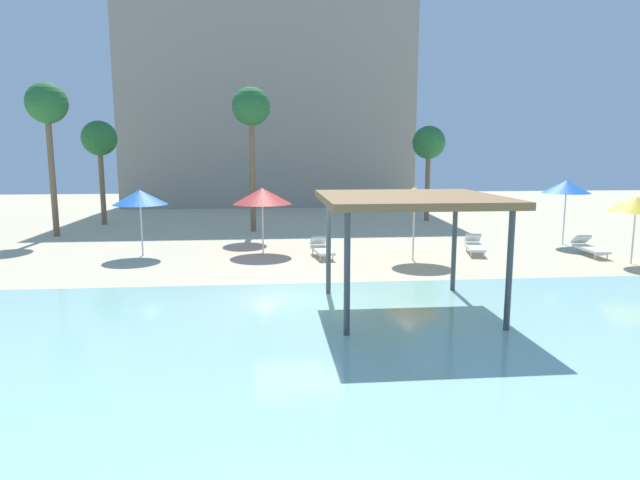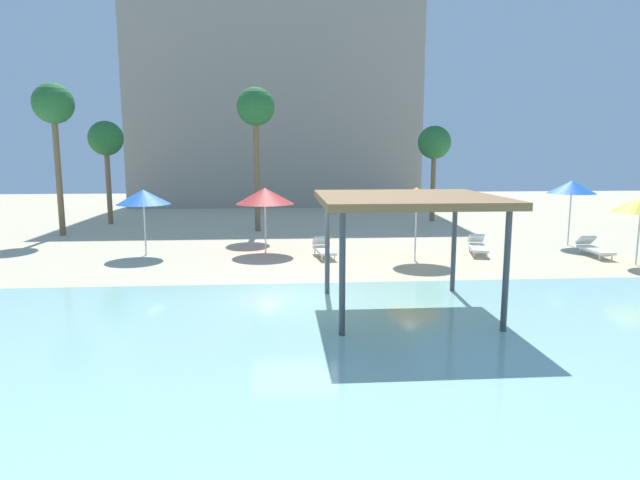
# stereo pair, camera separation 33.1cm
# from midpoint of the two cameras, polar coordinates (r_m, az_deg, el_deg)

# --- Properties ---
(ground_plane) EXTENTS (80.00, 80.00, 0.00)m
(ground_plane) POSITION_cam_midpoint_polar(r_m,az_deg,el_deg) (15.39, -1.86, -6.01)
(ground_plane) COLOR beige
(lagoon_water) EXTENTS (44.00, 13.50, 0.04)m
(lagoon_water) POSITION_cam_midpoint_polar(r_m,az_deg,el_deg) (10.42, -0.58, -13.46)
(lagoon_water) COLOR #99D1C6
(lagoon_water) RESTS_ON ground
(shade_pavilion) EXTENTS (4.36, 4.36, 2.97)m
(shade_pavilion) POSITION_cam_midpoint_polar(r_m,az_deg,el_deg) (13.77, 9.77, 3.86)
(shade_pavilion) COLOR #42474C
(shade_pavilion) RESTS_ON ground
(beach_umbrella_red_0) EXTENTS (2.35, 2.35, 2.61)m
(beach_umbrella_red_0) POSITION_cam_midpoint_polar(r_m,az_deg,el_deg) (22.10, -5.34, 4.60)
(beach_umbrella_red_0) COLOR silver
(beach_umbrella_red_0) RESTS_ON ground
(beach_umbrella_orange_1) EXTENTS (2.13, 2.13, 2.75)m
(beach_umbrella_orange_1) POSITION_cam_midpoint_polar(r_m,az_deg,el_deg) (20.53, 10.50, 4.61)
(beach_umbrella_orange_1) COLOR silver
(beach_umbrella_orange_1) RESTS_ON ground
(beach_umbrella_blue_2) EXTENTS (2.02, 2.02, 2.82)m
(beach_umbrella_blue_2) POSITION_cam_midpoint_polar(r_m,az_deg,el_deg) (26.07, 25.11, 5.02)
(beach_umbrella_blue_2) COLOR silver
(beach_umbrella_blue_2) RESTS_ON ground
(beach_umbrella_blue_4) EXTENTS (2.09, 2.09, 2.58)m
(beach_umbrella_blue_4) POSITION_cam_midpoint_polar(r_m,az_deg,el_deg) (22.39, -17.55, 4.29)
(beach_umbrella_blue_4) COLOR silver
(beach_umbrella_blue_4) RESTS_ON ground
(lounge_chair_0) EXTENTS (1.02, 1.98, 0.74)m
(lounge_chair_0) POSITION_cam_midpoint_polar(r_m,az_deg,el_deg) (22.76, 16.51, -0.56)
(lounge_chair_0) COLOR white
(lounge_chair_0) RESTS_ON ground
(lounge_chair_2) EXTENTS (0.82, 1.95, 0.74)m
(lounge_chair_2) POSITION_cam_midpoint_polar(r_m,az_deg,el_deg) (21.25, 0.82, -0.85)
(lounge_chair_2) COLOR white
(lounge_chair_2) RESTS_ON ground
(lounge_chair_3) EXTENTS (0.64, 1.91, 0.74)m
(lounge_chair_3) POSITION_cam_midpoint_polar(r_m,az_deg,el_deg) (23.94, 26.96, -0.72)
(lounge_chair_3) COLOR white
(lounge_chair_3) RESTS_ON ground
(palm_tree_0) EXTENTS (1.90, 1.90, 5.52)m
(palm_tree_0) POSITION_cam_midpoint_polar(r_m,az_deg,el_deg) (32.69, 12.12, 9.72)
(palm_tree_0) COLOR brown
(palm_tree_0) RESTS_ON ground
(palm_tree_1) EXTENTS (1.90, 1.90, 7.24)m
(palm_tree_1) POSITION_cam_midpoint_polar(r_m,az_deg,el_deg) (29.23, -25.74, 12.30)
(palm_tree_1) COLOR brown
(palm_tree_1) RESTS_ON ground
(palm_tree_2) EXTENTS (1.90, 1.90, 7.22)m
(palm_tree_2) POSITION_cam_midpoint_polar(r_m,az_deg,el_deg) (28.13, -6.38, 13.25)
(palm_tree_2) COLOR brown
(palm_tree_2) RESTS_ON ground
(palm_tree_3) EXTENTS (1.90, 1.90, 5.73)m
(palm_tree_3) POSITION_cam_midpoint_polar(r_m,az_deg,el_deg) (32.87, -21.16, 9.65)
(palm_tree_3) COLOR brown
(palm_tree_3) RESTS_ON ground
(hotel_block_0) EXTENTS (21.30, 11.45, 19.14)m
(hotel_block_0) POSITION_cam_midpoint_polar(r_m,az_deg,el_deg) (45.76, -4.46, 16.10)
(hotel_block_0) COLOR #9E9384
(hotel_block_0) RESTS_ON ground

